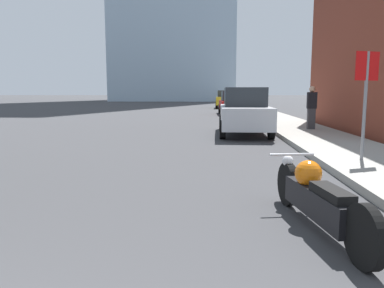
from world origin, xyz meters
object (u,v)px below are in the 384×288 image
parked_car_yellow (226,99)px  pedestrian (312,107)px  motorcycle (316,197)px  parked_car_red (232,103)px  parked_car_silver (244,112)px  stop_sign (366,87)px

parked_car_yellow → pedestrian: size_ratio=2.68×
motorcycle → parked_car_red: 23.05m
parked_car_silver → stop_sign: stop_sign is taller
parked_car_yellow → parked_car_silver: bearing=-88.6°
motorcycle → parked_car_silver: parked_car_silver is taller
motorcycle → stop_sign: 4.56m
stop_sign → pedestrian: 6.87m
motorcycle → pedestrian: pedestrian is taller
parked_car_yellow → stop_sign: size_ratio=1.97×
parked_car_red → parked_car_silver: bearing=-92.3°
pedestrian → stop_sign: bearing=-95.3°
motorcycle → parked_car_silver: 9.92m
parked_car_red → parked_car_yellow: size_ratio=0.99×
parked_car_red → parked_car_yellow: (-0.12, 10.50, 0.06)m
motorcycle → parked_car_silver: (-0.06, 9.91, 0.49)m
pedestrian → parked_car_red: bearing=101.6°
motorcycle → parked_car_yellow: (-0.03, 33.55, 0.51)m
parked_car_silver → parked_car_yellow: bearing=90.4°
parked_car_yellow → stop_sign: 29.75m
parked_car_red → stop_sign: size_ratio=1.96×
parked_car_silver → parked_car_yellow: parked_car_yellow is taller
parked_car_yellow → pedestrian: 23.02m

